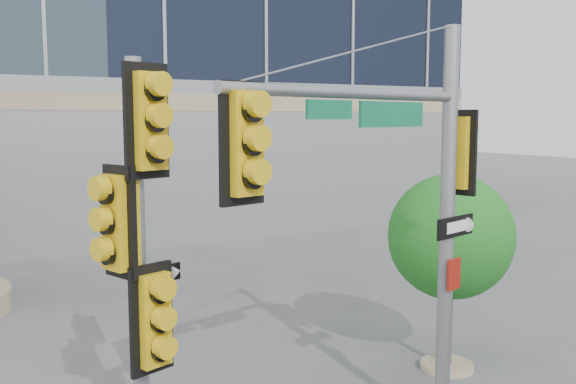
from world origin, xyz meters
TOP-DOWN VIEW (x-y plane):
  - main_signal_pole at (0.02, -1.65)m, footprint 4.49×1.61m
  - secondary_signal_pole at (-3.27, -0.78)m, footprint 1.00×0.72m
  - street_tree at (2.85, 0.43)m, footprint 2.34×2.28m

SIDE VIEW (x-z plane):
  - street_tree at x=2.85m, z-range 0.58..4.22m
  - secondary_signal_pole at x=-3.27m, z-range 0.47..5.83m
  - main_signal_pole at x=0.02m, z-range 0.71..6.63m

